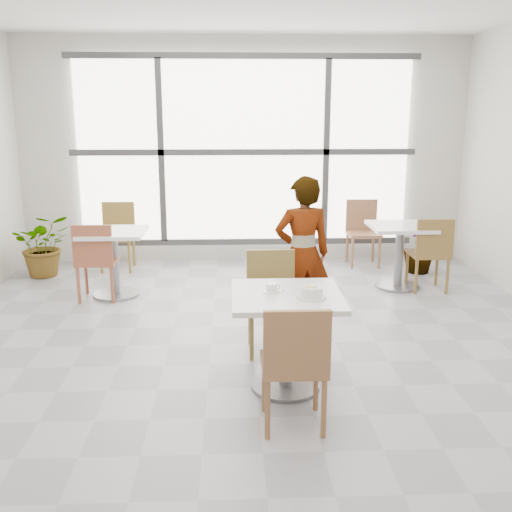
{
  "coord_description": "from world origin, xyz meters",
  "views": [
    {
      "loc": [
        -0.18,
        -4.53,
        2.06
      ],
      "look_at": [
        0.0,
        -0.3,
        1.0
      ],
      "focal_mm": 41.38,
      "sensor_mm": 36.0,
      "label": 1
    }
  ],
  "objects_px": {
    "coffee_cup": "(272,288)",
    "plant_right": "(419,246)",
    "chair_far": "(271,294)",
    "bg_chair_left_far": "(118,231)",
    "plant_left": "(44,245)",
    "main_table": "(286,323)",
    "bg_chair_right_near": "(431,250)",
    "chair_near": "(295,360)",
    "bg_table_left": "(114,254)",
    "bg_chair_right_far": "(363,228)",
    "bg_table_right": "(400,247)",
    "person": "(302,254)",
    "bg_chair_left_near": "(96,257)",
    "oatmeal_bowl": "(312,292)"
  },
  "relations": [
    {
      "from": "coffee_cup",
      "to": "plant_right",
      "type": "xyz_separation_m",
      "value": [
        2.11,
        3.15,
        -0.44
      ]
    },
    {
      "from": "chair_far",
      "to": "bg_chair_left_far",
      "type": "xyz_separation_m",
      "value": [
        -1.83,
        2.79,
        0.0
      ]
    },
    {
      "from": "bg_chair_left_far",
      "to": "plant_left",
      "type": "distance_m",
      "value": 0.93
    },
    {
      "from": "main_table",
      "to": "plant_left",
      "type": "bearing_deg",
      "value": 130.4
    },
    {
      "from": "bg_chair_right_near",
      "to": "plant_left",
      "type": "xyz_separation_m",
      "value": [
        -4.63,
        0.88,
        -0.1
      ]
    },
    {
      "from": "chair_far",
      "to": "plant_left",
      "type": "bearing_deg",
      "value": 137.62
    },
    {
      "from": "bg_chair_left_far",
      "to": "plant_right",
      "type": "distance_m",
      "value": 3.92
    },
    {
      "from": "chair_near",
      "to": "bg_chair_right_near",
      "type": "xyz_separation_m",
      "value": [
        1.87,
        2.96,
        0.0
      ]
    },
    {
      "from": "bg_table_left",
      "to": "bg_chair_right_far",
      "type": "relative_size",
      "value": 0.86
    },
    {
      "from": "bg_table_right",
      "to": "bg_chair_left_far",
      "type": "height_order",
      "value": "bg_chair_left_far"
    },
    {
      "from": "person",
      "to": "plant_left",
      "type": "relative_size",
      "value": 1.85
    },
    {
      "from": "bg_chair_right_far",
      "to": "bg_table_right",
      "type": "bearing_deg",
      "value": -79.89
    },
    {
      "from": "chair_far",
      "to": "person",
      "type": "xyz_separation_m",
      "value": [
        0.33,
        0.48,
        0.23
      ]
    },
    {
      "from": "bg_table_right",
      "to": "bg_chair_right_far",
      "type": "xyz_separation_m",
      "value": [
        -0.2,
        1.1,
        0.01
      ]
    },
    {
      "from": "bg_chair_right_far",
      "to": "plant_right",
      "type": "bearing_deg",
      "value": -36.01
    },
    {
      "from": "bg_table_left",
      "to": "bg_chair_left_far",
      "type": "relative_size",
      "value": 0.86
    },
    {
      "from": "bg_chair_right_far",
      "to": "person",
      "type": "bearing_deg",
      "value": -114.82
    },
    {
      "from": "chair_far",
      "to": "plant_right",
      "type": "distance_m",
      "value": 3.18
    },
    {
      "from": "person",
      "to": "bg_chair_right_far",
      "type": "xyz_separation_m",
      "value": [
        1.11,
        2.39,
        -0.23
      ]
    },
    {
      "from": "bg_chair_right_near",
      "to": "plant_left",
      "type": "distance_m",
      "value": 4.71
    },
    {
      "from": "chair_near",
      "to": "bg_table_left",
      "type": "bearing_deg",
      "value": -60.09
    },
    {
      "from": "chair_near",
      "to": "plant_right",
      "type": "relative_size",
      "value": 1.27
    },
    {
      "from": "coffee_cup",
      "to": "bg_table_right",
      "type": "distance_m",
      "value": 3.03
    },
    {
      "from": "chair_near",
      "to": "bg_chair_left_far",
      "type": "relative_size",
      "value": 1.0
    },
    {
      "from": "bg_table_left",
      "to": "bg_chair_right_near",
      "type": "height_order",
      "value": "bg_chair_right_near"
    },
    {
      "from": "main_table",
      "to": "bg_table_right",
      "type": "xyz_separation_m",
      "value": [
        1.57,
        2.55,
        -0.04
      ]
    },
    {
      "from": "chair_far",
      "to": "person",
      "type": "height_order",
      "value": "person"
    },
    {
      "from": "chair_near",
      "to": "bg_chair_left_near",
      "type": "height_order",
      "value": "same"
    },
    {
      "from": "chair_near",
      "to": "main_table",
      "type": "bearing_deg",
      "value": -90.08
    },
    {
      "from": "main_table",
      "to": "bg_chair_right_near",
      "type": "bearing_deg",
      "value": 51.5
    },
    {
      "from": "person",
      "to": "bg_chair_right_near",
      "type": "bearing_deg",
      "value": -154.43
    },
    {
      "from": "bg_table_right",
      "to": "bg_chair_left_far",
      "type": "bearing_deg",
      "value": 163.59
    },
    {
      "from": "chair_far",
      "to": "coffee_cup",
      "type": "distance_m",
      "value": 0.79
    },
    {
      "from": "bg_table_right",
      "to": "main_table",
      "type": "bearing_deg",
      "value": -121.61
    },
    {
      "from": "main_table",
      "to": "bg_table_right",
      "type": "bearing_deg",
      "value": 58.39
    },
    {
      "from": "bg_chair_left_near",
      "to": "oatmeal_bowl",
      "type": "bearing_deg",
      "value": 131.76
    },
    {
      "from": "bg_chair_left_near",
      "to": "plant_left",
      "type": "relative_size",
      "value": 1.09
    },
    {
      "from": "bg_chair_right_far",
      "to": "main_table",
      "type": "bearing_deg",
      "value": -110.62
    },
    {
      "from": "oatmeal_bowl",
      "to": "bg_chair_left_far",
      "type": "relative_size",
      "value": 0.24
    },
    {
      "from": "person",
      "to": "plant_left",
      "type": "xyz_separation_m",
      "value": [
        -3.02,
        1.98,
        -0.34
      ]
    },
    {
      "from": "bg_chair_right_far",
      "to": "plant_right",
      "type": "xyz_separation_m",
      "value": [
        0.63,
        -0.46,
        -0.16
      ]
    },
    {
      "from": "main_table",
      "to": "bg_table_left",
      "type": "bearing_deg",
      "value": 125.89
    },
    {
      "from": "main_table",
      "to": "plant_right",
      "type": "xyz_separation_m",
      "value": [
        2.01,
        3.19,
        -0.18
      ]
    },
    {
      "from": "coffee_cup",
      "to": "bg_table_left",
      "type": "relative_size",
      "value": 0.21
    },
    {
      "from": "oatmeal_bowl",
      "to": "plant_left",
      "type": "relative_size",
      "value": 0.26
    },
    {
      "from": "bg_table_left",
      "to": "bg_chair_right_near",
      "type": "bearing_deg",
      "value": -0.16
    },
    {
      "from": "person",
      "to": "bg_chair_left_near",
      "type": "distance_m",
      "value": 2.35
    },
    {
      "from": "chair_near",
      "to": "chair_far",
      "type": "relative_size",
      "value": 1.0
    },
    {
      "from": "person",
      "to": "plant_left",
      "type": "height_order",
      "value": "person"
    },
    {
      "from": "bg_table_left",
      "to": "plant_left",
      "type": "relative_size",
      "value": 0.94
    }
  ]
}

